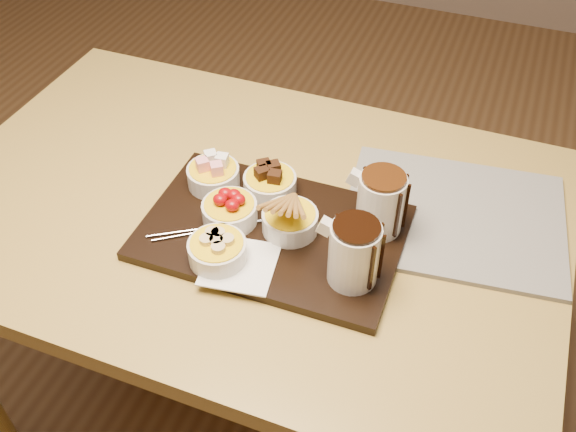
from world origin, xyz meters
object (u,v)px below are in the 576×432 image
(dining_table, at_px, (246,239))
(bowl_strawberries, at_px, (230,212))
(serving_board, at_px, (272,232))
(pitcher_milk_chocolate, at_px, (380,204))
(newspaper, at_px, (454,216))
(pitcher_dark_chocolate, at_px, (354,254))

(dining_table, relative_size, bowl_strawberries, 12.00)
(serving_board, height_order, pitcher_milk_chocolate, pitcher_milk_chocolate)
(dining_table, bearing_deg, newspaper, 15.11)
(pitcher_milk_chocolate, bearing_deg, pitcher_dark_chocolate, -94.40)
(serving_board, bearing_deg, pitcher_milk_chocolate, 21.80)
(bowl_strawberries, bearing_deg, serving_board, 4.18)
(bowl_strawberries, bearing_deg, pitcher_milk_chocolate, 16.99)
(serving_board, xyz_separation_m, bowl_strawberries, (-0.08, -0.01, 0.03))
(dining_table, bearing_deg, pitcher_milk_chocolate, 2.34)
(dining_table, distance_m, bowl_strawberries, 0.15)
(dining_table, height_order, serving_board, serving_board)
(dining_table, height_order, newspaper, newspaper)
(dining_table, xyz_separation_m, pitcher_dark_chocolate, (0.25, -0.12, 0.17))
(bowl_strawberries, distance_m, newspaper, 0.41)
(serving_board, bearing_deg, bowl_strawberries, -176.42)
(pitcher_milk_chocolate, bearing_deg, bowl_strawberries, -163.61)
(dining_table, distance_m, serving_board, 0.15)
(serving_board, distance_m, newspaper, 0.34)
(pitcher_milk_chocolate, bearing_deg, serving_board, -158.20)
(dining_table, xyz_separation_m, bowl_strawberries, (0.00, -0.07, 0.14))
(serving_board, relative_size, newspaper, 1.15)
(serving_board, xyz_separation_m, pitcher_milk_chocolate, (0.17, 0.07, 0.07))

